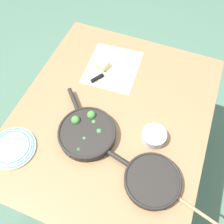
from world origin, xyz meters
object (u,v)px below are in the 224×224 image
dinner_plate_stack (13,147)px  skillet_eggs (152,180)px  prep_bowl_steel (154,136)px  wooden_spoon (180,199)px  cheese_block (102,65)px  skillet_broccoli (87,132)px  grater_knife (103,75)px

dinner_plate_stack → skillet_eggs: bearing=97.4°
skillet_eggs → prep_bowl_steel: prep_bowl_steel is taller
skillet_eggs → wooden_spoon: (0.03, 0.15, -0.02)m
skillet_eggs → cheese_block: bearing=-36.7°
skillet_broccoli → cheese_block: 0.47m
skillet_broccoli → skillet_eggs: bearing=-150.7°
cheese_block → prep_bowl_steel: prep_bowl_steel is taller
skillet_eggs → grater_knife: 0.69m
prep_bowl_steel → grater_knife: bearing=-126.7°
skillet_broccoli → grater_knife: size_ratio=1.62×
skillet_eggs → grater_knife: skillet_eggs is taller
dinner_plate_stack → prep_bowl_steel: 0.71m
skillet_broccoli → skillet_eggs: 0.40m
skillet_eggs → dinner_plate_stack: bearing=20.7°
wooden_spoon → skillet_eggs: bearing=2.4°
skillet_eggs → prep_bowl_steel: (-0.22, -0.05, 0.00)m
wooden_spoon → cheese_block: size_ratio=4.69×
skillet_broccoli → prep_bowl_steel: 0.34m
skillet_eggs → dinner_plate_stack: 0.70m
skillet_eggs → wooden_spoon: skillet_eggs is taller
wooden_spoon → grater_knife: 0.81m
wooden_spoon → dinner_plate_stack: (0.06, -0.84, 0.01)m
grater_knife → skillet_eggs: bearing=-106.9°
skillet_broccoli → prep_bowl_steel: size_ratio=2.95×
grater_knife → cheese_block: 0.07m
dinner_plate_stack → skillet_broccoli: bearing=123.0°
grater_knife → dinner_plate_stack: (0.61, -0.25, 0.00)m
skillet_eggs → skillet_broccoli: bearing=-3.6°
dinner_plate_stack → prep_bowl_steel: size_ratio=1.83×
wooden_spoon → grater_knife: size_ratio=1.73×
wooden_spoon → cheese_block: 0.87m
skillet_eggs → prep_bowl_steel: size_ratio=3.27×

